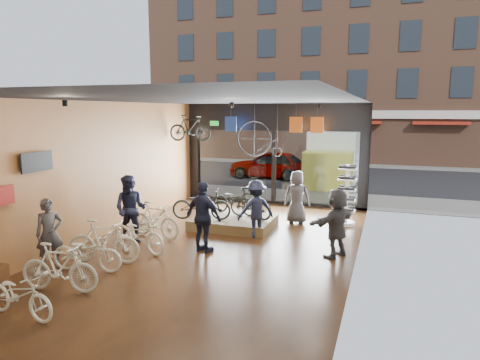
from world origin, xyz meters
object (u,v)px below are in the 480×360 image
at_px(floor_bike_3, 104,241).
at_px(display_platform, 234,222).
at_px(floor_bike_5, 155,220).
at_px(hung_bike, 190,128).
at_px(customer_3, 256,209).
at_px(customer_4, 297,197).
at_px(floor_bike_4, 139,234).
at_px(sunglasses_rack, 347,195).
at_px(customer_0, 50,234).
at_px(street_car, 270,164).
at_px(penny_farthing, 261,140).
at_px(display_bike_left, 201,204).
at_px(display_bike_mid, 250,203).
at_px(floor_bike_0, 19,294).
at_px(customer_5, 336,223).
at_px(display_bike_right, 235,201).
at_px(customer_1, 131,209).
at_px(box_truck, 334,158).
at_px(customer_2, 204,217).
at_px(floor_bike_2, 87,252).

xyz_separation_m(floor_bike_3, display_platform, (1.79, 3.94, -0.38)).
xyz_separation_m(floor_bike_5, hung_bike, (-0.67, 3.73, 2.41)).
relative_size(floor_bike_3, customer_3, 1.08).
relative_size(display_platform, customer_4, 1.42).
relative_size(floor_bike_4, sunglasses_rack, 0.93).
distance_m(floor_bike_5, customer_0, 3.05).
xyz_separation_m(floor_bike_5, sunglasses_rack, (4.93, 3.17, 0.44)).
distance_m(street_car, penny_farthing, 7.47).
relative_size(display_bike_left, display_bike_mid, 1.15).
bearing_deg(floor_bike_4, floor_bike_0, -164.73).
relative_size(floor_bike_0, floor_bike_5, 0.92).
bearing_deg(penny_farthing, customer_5, -53.83).
bearing_deg(floor_bike_5, customer_4, -38.56).
bearing_deg(customer_4, display_bike_right, 13.72).
height_order(customer_1, customer_3, customer_1).
bearing_deg(customer_5, floor_bike_4, -45.47).
relative_size(floor_bike_4, floor_bike_5, 1.05).
height_order(customer_3, hung_bike, hung_bike).
height_order(floor_bike_3, customer_5, customer_5).
relative_size(box_truck, penny_farthing, 4.07).
height_order(customer_2, sunglasses_rack, sunglasses_rack).
relative_size(display_bike_left, customer_3, 1.08).
distance_m(floor_bike_2, customer_5, 5.84).
height_order(customer_3, sunglasses_rack, sunglasses_rack).
bearing_deg(display_bike_right, floor_bike_3, 172.55).
bearing_deg(display_bike_left, floor_bike_5, 129.90).
bearing_deg(penny_farthing, display_bike_left, -105.88).
relative_size(floor_bike_0, display_bike_right, 0.95).
relative_size(customer_3, penny_farthing, 1.02).
bearing_deg(floor_bike_0, display_platform, -7.49).
height_order(display_bike_mid, display_bike_right, display_bike_mid).
bearing_deg(hung_bike, display_platform, -132.78).
bearing_deg(hung_bike, customer_3, -132.58).
distance_m(display_bike_left, customer_3, 1.80).
distance_m(customer_3, hung_bike, 4.80).
bearing_deg(box_truck, display_bike_left, -106.47).
relative_size(floor_bike_5, display_platform, 0.71).
distance_m(customer_2, penny_farthing, 5.36).
bearing_deg(street_car, display_platform, 8.79).
bearing_deg(sunglasses_rack, display_platform, -153.77).
bearing_deg(floor_bike_2, customer_3, -46.02).
bearing_deg(customer_1, customer_0, -116.99).
height_order(floor_bike_4, customer_3, customer_3).
distance_m(floor_bike_2, display_bike_mid, 5.16).
bearing_deg(penny_farthing, display_bike_right, -95.31).
relative_size(customer_4, customer_5, 0.99).
bearing_deg(floor_bike_3, customer_2, -62.88).
height_order(floor_bike_5, hung_bike, hung_bike).
bearing_deg(floor_bike_4, display_bike_mid, -16.93).
height_order(box_truck, customer_3, box_truck).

